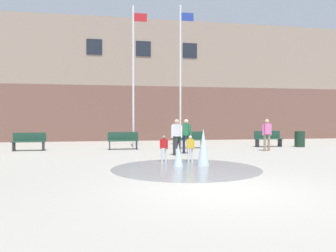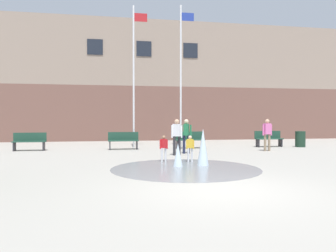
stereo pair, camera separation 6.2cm
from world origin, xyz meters
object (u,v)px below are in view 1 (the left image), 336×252
teen_by_trashcan (186,133)px  flagpole_left (134,73)px  adult_watching (267,132)px  adult_near_bench (177,134)px  flagpole_right (181,72)px  child_running (164,146)px  park_bench_under_left_flagpole (123,140)px  park_bench_left_of_flagpoles (29,141)px  park_bench_near_trashcan (189,139)px  child_with_pink_shirt (190,146)px  trash_can (300,139)px  park_bench_far_right (268,138)px

teen_by_trashcan → flagpole_left: size_ratio=0.20×
teen_by_trashcan → adult_watching: 4.27m
adult_near_bench → flagpole_right: (1.06, 3.89, 3.29)m
child_running → flagpole_left: bearing=137.8°
park_bench_under_left_flagpole → flagpole_right: bearing=11.4°
park_bench_left_of_flagpoles → flagpole_right: size_ratio=0.20×
park_bench_near_trashcan → teen_by_trashcan: size_ratio=1.01×
child_running → flagpole_left: 6.97m
child_with_pink_shirt → flagpole_left: bearing=125.7°
park_bench_left_of_flagpoles → park_bench_under_left_flagpole: 4.70m
adult_watching → flagpole_right: flagpole_right is taller
teen_by_trashcan → flagpole_right: size_ratio=0.20×
park_bench_near_trashcan → trash_can: (6.44, -0.29, -0.03)m
park_bench_far_right → adult_watching: adult_watching is taller
park_bench_near_trashcan → adult_near_bench: adult_near_bench is taller
child_running → adult_watching: size_ratio=0.62×
park_bench_near_trashcan → flagpole_left: flagpole_left is taller
park_bench_far_right → adult_watching: (-1.25, -2.28, 0.45)m
adult_near_bench → child_with_pink_shirt: bearing=127.3°
teen_by_trashcan → flagpole_left: (-2.16, 3.24, 3.20)m
park_bench_near_trashcan → adult_watching: (3.44, -2.18, 0.45)m
park_bench_under_left_flagpole → flagpole_left: 3.76m
child_with_pink_shirt → teen_by_trashcan: size_ratio=0.62×
trash_can → park_bench_far_right: bearing=167.5°
park_bench_left_of_flagpoles → park_bench_far_right: size_ratio=1.00×
adult_watching → flagpole_right: bearing=133.1°
park_bench_under_left_flagpole → trash_can: 10.04m
park_bench_near_trashcan → park_bench_far_right: bearing=1.2°
adult_near_bench → flagpole_right: flagpole_right is taller
park_bench_under_left_flagpole → adult_near_bench: adult_near_bench is taller
child_with_pink_shirt → flagpole_right: bearing=101.6°
park_bench_under_left_flagpole → park_bench_far_right: size_ratio=1.00×
park_bench_left_of_flagpoles → flagpole_right: 8.81m
park_bench_left_of_flagpoles → park_bench_far_right: bearing=0.0°
park_bench_left_of_flagpoles → teen_by_trashcan: size_ratio=1.01×
park_bench_far_right → adult_near_bench: adult_near_bench is taller
park_bench_far_right → park_bench_under_left_flagpole: bearing=-179.0°
park_bench_left_of_flagpoles → teen_by_trashcan: 7.97m
park_bench_far_right → adult_near_bench: bearing=-151.0°
park_bench_under_left_flagpole → child_running: 5.45m
child_running → park_bench_left_of_flagpoles: bearing=179.3°
trash_can → teen_by_trashcan: bearing=-162.1°
park_bench_left_of_flagpoles → adult_watching: bearing=-11.0°
park_bench_left_of_flagpoles → adult_watching: (11.73, -2.27, 0.45)m
park_bench_far_right → adult_watching: size_ratio=1.01×
child_running → trash_can: (8.76, 5.05, -0.13)m
park_bench_near_trashcan → park_bench_far_right: 4.69m
child_with_pink_shirt → flagpole_right: 7.25m
flagpole_right → park_bench_far_right: bearing=-5.9°
park_bench_far_right → trash_can: 1.79m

